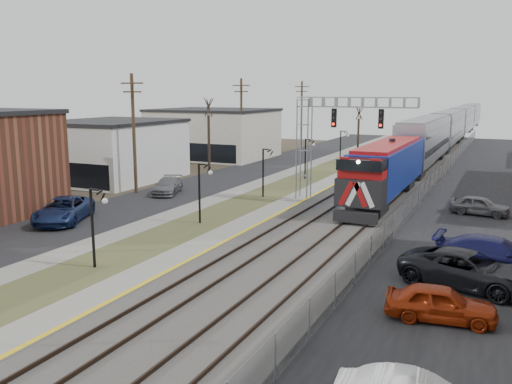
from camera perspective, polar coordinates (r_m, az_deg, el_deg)
The scene contains 22 objects.
ground at distance 20.14m, azimuth -23.41°, elevation -15.54°, with size 160.00×160.00×0.00m, color #473D2D.
street_west at distance 53.86m, azimuth -3.45°, elevation 1.44°, with size 7.00×120.00×0.04m, color black.
sidewalk at distance 51.88m, azimuth 0.92°, elevation 1.12°, with size 2.00×120.00×0.08m, color gray.
grass_median at distance 50.74m, azimuth 4.01°, elevation 0.87°, with size 4.00×120.00×0.06m, color #474F2A.
platform at distance 49.74m, azimuth 7.23°, elevation 0.72°, with size 2.00×120.00×0.24m, color gray.
ballast_bed at distance 48.47m, azimuth 12.86°, elevation 0.26°, with size 8.00×120.00×0.20m, color #595651.
platform_edge at distance 49.46m, azimuth 8.21°, elevation 0.79°, with size 0.24×120.00×0.01m, color gold.
track_near at distance 48.89m, azimuth 10.58°, elevation 0.64°, with size 1.58×120.00×0.15m.
track_far at distance 48.16m, azimuth 14.61°, elevation 0.32°, with size 1.58×120.00×0.15m.
train at distance 89.38m, azimuth 19.77°, elevation 6.36°, with size 3.00×108.65×5.33m.
signal_gantry at distance 41.77m, azimuth 7.33°, elevation 6.41°, with size 9.00×1.07×8.15m.
lampposts at distance 35.56m, azimuth -5.74°, elevation -0.12°, with size 0.14×62.14×4.00m.
utility_poles at distance 46.58m, azimuth -12.73°, elevation 5.93°, with size 0.28×80.28×10.00m.
fence at distance 47.66m, azimuth 17.83°, elevation 0.69°, with size 0.04×120.00×1.60m, color gray.
buildings_west at distance 50.42m, azimuth -19.06°, elevation 3.68°, with size 14.00×67.00×7.00m.
bare_trees at distance 57.48m, azimuth -2.63°, elevation 4.72°, with size 12.30×42.30×5.95m.
car_lot_a at distance 21.90m, azimuth 18.85°, elevation -11.10°, with size 1.63×4.06×1.38m, color maroon.
car_lot_c at distance 25.78m, azimuth 21.35°, elevation -7.70°, with size 2.67×5.80×1.61m, color black.
car_lot_d at distance 28.48m, azimuth 23.90°, elevation -6.14°, with size 2.31×5.67×1.65m, color #15154C.
car_lot_e at distance 40.89m, azimuth 22.48°, elevation -1.37°, with size 1.59×3.94×1.34m, color slate.
car_street_a at distance 37.97m, azimuth -19.59°, elevation -1.84°, with size 2.66×5.78×1.61m, color navy.
car_street_b at distance 46.19m, azimuth -9.30°, elevation 0.60°, with size 1.87×4.60×1.33m, color slate.
Camera 1 is at (13.99, -11.67, 8.58)m, focal length 38.00 mm.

